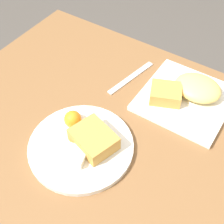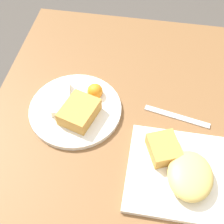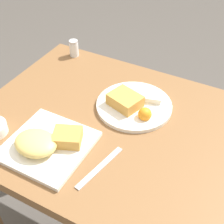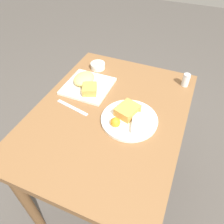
{
  "view_description": "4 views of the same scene",
  "coord_description": "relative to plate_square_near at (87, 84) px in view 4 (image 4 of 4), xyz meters",
  "views": [
    {
      "loc": [
        -0.28,
        0.42,
        1.35
      ],
      "look_at": [
        -0.01,
        -0.0,
        0.76
      ],
      "focal_mm": 50.0,
      "sensor_mm": 36.0,
      "label": 1
    },
    {
      "loc": [
        -0.49,
        -0.08,
        1.41
      ],
      "look_at": [
        -0.0,
        -0.0,
        0.76
      ],
      "focal_mm": 50.0,
      "sensor_mm": 36.0,
      "label": 2
    },
    {
      "loc": [
        0.32,
        -0.64,
        1.41
      ],
      "look_at": [
        -0.01,
        -0.0,
        0.77
      ],
      "focal_mm": 50.0,
      "sensor_mm": 36.0,
      "label": 3
    },
    {
      "loc": [
        0.66,
        0.29,
        1.44
      ],
      "look_at": [
        0.01,
        0.02,
        0.74
      ],
      "focal_mm": 35.0,
      "sensor_mm": 36.0,
      "label": 4
    }
  ],
  "objects": [
    {
      "name": "ground_plane",
      "position": [
        0.13,
        0.18,
        -0.74
      ],
      "size": [
        8.0,
        8.0,
        0.0
      ],
      "primitive_type": "plane",
      "color": "#4C4742"
    },
    {
      "name": "salt_shaker",
      "position": [
        -0.21,
        0.47,
        0.01
      ],
      "size": [
        0.04,
        0.04,
        0.07
      ],
      "color": "white",
      "rests_on": "dining_table"
    },
    {
      "name": "plate_square_near",
      "position": [
        0.0,
        0.0,
        0.0
      ],
      "size": [
        0.23,
        0.23,
        0.06
      ],
      "color": "white",
      "rests_on": "dining_table"
    },
    {
      "name": "dining_table",
      "position": [
        0.13,
        0.18,
        -0.12
      ],
      "size": [
        0.92,
        0.69,
        0.72
      ],
      "color": "brown",
      "rests_on": "ground_plane"
    },
    {
      "name": "sauce_ramekin",
      "position": [
        -0.18,
        -0.02,
        -0.0
      ],
      "size": [
        0.08,
        0.08,
        0.03
      ],
      "color": "white",
      "rests_on": "dining_table"
    },
    {
      "name": "butter_knife",
      "position": [
        0.17,
        0.01,
        -0.02
      ],
      "size": [
        0.05,
        0.18,
        0.0
      ],
      "rotation": [
        0.0,
        0.0,
        1.37
      ],
      "color": "silver",
      "rests_on": "dining_table"
    },
    {
      "name": "plate_oval_far",
      "position": [
        0.15,
        0.29,
        -0.01
      ],
      "size": [
        0.25,
        0.25,
        0.05
      ],
      "color": "white",
      "rests_on": "dining_table"
    }
  ]
}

